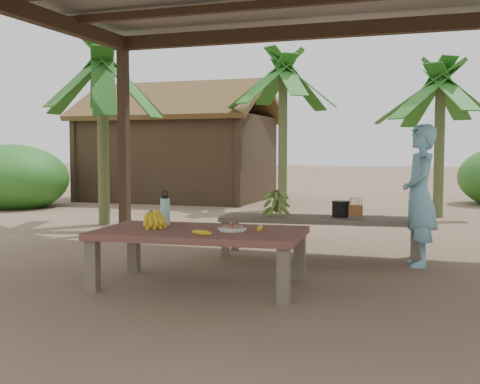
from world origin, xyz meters
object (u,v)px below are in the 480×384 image
(plate, at_px, (232,229))
(water_flask, at_px, (165,210))
(cooking_pot, at_px, (341,209))
(bench, at_px, (320,222))
(woman, at_px, (420,195))
(work_table, at_px, (200,237))
(ripe_banana_bunch, at_px, (151,218))

(plate, bearing_deg, water_flask, 164.19)
(cooking_pot, bearing_deg, bench, -154.06)
(plate, bearing_deg, woman, 46.55)
(work_table, xyz_separation_m, cooking_pot, (0.94, 1.86, 0.10))
(water_flask, xyz_separation_m, woman, (2.23, 1.36, 0.10))
(work_table, height_order, woman, woman)
(water_flask, height_order, cooking_pot, water_flask)
(work_table, height_order, bench, work_table)
(work_table, bearing_deg, woman, 36.94)
(woman, bearing_deg, plate, -55.36)
(ripe_banana_bunch, distance_m, cooking_pot, 2.35)
(ripe_banana_bunch, height_order, water_flask, water_flask)
(plate, xyz_separation_m, cooking_pot, (0.64, 1.85, 0.02))
(plate, distance_m, cooking_pot, 1.95)
(water_flask, relative_size, cooking_pot, 1.59)
(woman, bearing_deg, ripe_banana_bunch, -66.37)
(ripe_banana_bunch, bearing_deg, woman, 35.53)
(work_table, bearing_deg, bench, 63.06)
(bench, distance_m, ripe_banana_bunch, 2.14)
(bench, bearing_deg, water_flask, -132.81)
(cooking_pot, bearing_deg, work_table, -116.78)
(work_table, xyz_separation_m, ripe_banana_bunch, (-0.47, -0.03, 0.15))
(water_flask, bearing_deg, ripe_banana_bunch, -95.00)
(bench, relative_size, plate, 9.03)
(work_table, distance_m, cooking_pot, 2.08)
(cooking_pot, xyz_separation_m, woman, (0.85, -0.27, 0.20))
(bench, distance_m, woman, 1.13)
(ripe_banana_bunch, height_order, cooking_pot, ripe_banana_bunch)
(ripe_banana_bunch, bearing_deg, plate, 2.74)
(plate, xyz_separation_m, woman, (1.49, 1.57, 0.21))
(plate, relative_size, woman, 0.17)
(ripe_banana_bunch, xyz_separation_m, woman, (2.25, 1.61, 0.15))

